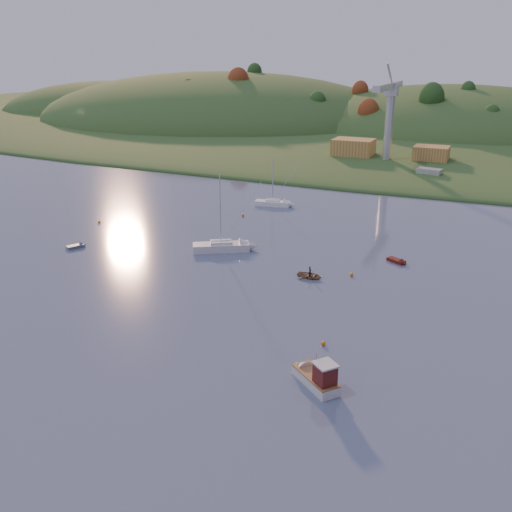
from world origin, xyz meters
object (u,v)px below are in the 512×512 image
at_px(fishing_boat, 313,374).
at_px(grey_dinghy, 79,246).
at_px(sailboat_far, 273,203).
at_px(canoe, 310,275).
at_px(sailboat_near, 221,246).
at_px(red_tender, 400,262).

distance_m(fishing_boat, grey_dinghy, 53.10).
distance_m(sailboat_far, canoe, 40.23).
relative_size(sailboat_near, canoe, 3.43).
height_order(red_tender, grey_dinghy, grey_dinghy).
bearing_deg(fishing_boat, sailboat_near, -10.88).
relative_size(sailboat_far, grey_dinghy, 2.91).
distance_m(red_tender, grey_dinghy, 51.12).
distance_m(fishing_boat, sailboat_far, 67.05).
bearing_deg(red_tender, canoe, -103.74).
height_order(sailboat_far, canoe, sailboat_far).
bearing_deg(sailboat_far, grey_dinghy, -126.36).
bearing_deg(sailboat_far, canoe, -69.83).
bearing_deg(canoe, red_tender, -41.21).
bearing_deg(fishing_boat, red_tender, -53.06).
height_order(sailboat_far, grey_dinghy, sailboat_far).
bearing_deg(fishing_boat, sailboat_far, -25.13).
bearing_deg(canoe, sailboat_near, 74.72).
xyz_separation_m(canoe, red_tender, (10.46, 11.09, -0.13)).
distance_m(sailboat_near, sailboat_far, 29.80).
distance_m(canoe, red_tender, 15.25).
distance_m(sailboat_near, canoe, 17.57).
distance_m(sailboat_near, grey_dinghy, 23.39).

